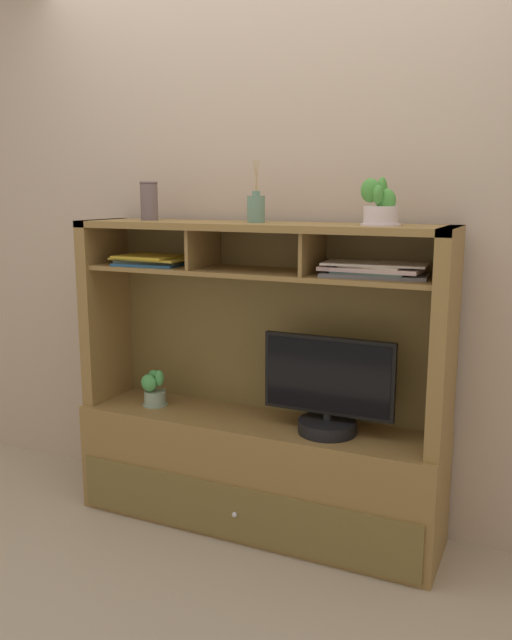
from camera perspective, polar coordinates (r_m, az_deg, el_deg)
floor_plane at (r=3.18m, az=-0.00°, el=-17.43°), size 6.00×6.00×0.02m
back_wall at (r=3.01m, az=1.88°, el=9.03°), size 6.00×0.02×2.80m
media_console at (r=3.00m, az=0.06°, el=-10.14°), size 1.67×0.43×1.38m
tv_monitor at (r=2.76m, az=6.29°, el=-6.43°), size 0.56×0.25×0.42m
potted_orchid at (r=3.16m, az=-8.90°, el=-6.09°), size 0.12×0.12×0.18m
magazine_stack_left at (r=2.64m, az=10.20°, el=4.34°), size 0.43×0.25×0.06m
magazine_stack_centre at (r=3.05m, az=-9.21°, el=5.18°), size 0.36×0.24×0.05m
diffuser_bottle at (r=2.80m, az=0.03°, el=9.72°), size 0.08×0.08×0.26m
potted_succulent at (r=2.59m, az=10.80°, el=9.65°), size 0.16×0.15×0.19m
ceramic_vase at (r=3.07m, az=-9.32°, el=10.24°), size 0.08×0.08×0.18m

